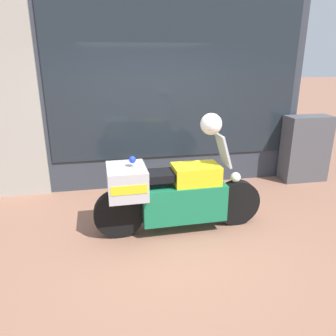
# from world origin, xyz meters

# --- Properties ---
(ground_plane) EXTENTS (60.00, 60.00, 0.00)m
(ground_plane) POSITION_xyz_m (0.00, 0.00, 0.00)
(ground_plane) COLOR #8E604C
(shop_building) EXTENTS (5.50, 0.55, 3.74)m
(shop_building) POSITION_xyz_m (-0.40, 2.00, 1.87)
(shop_building) COLOR #333842
(shop_building) RESTS_ON ground
(window_display) EXTENTS (4.12, 0.30, 2.12)m
(window_display) POSITION_xyz_m (0.39, 2.03, 0.50)
(window_display) COLOR slate
(window_display) RESTS_ON ground
(paramedic_motorcycle) EXTENTS (2.30, 0.63, 1.32)m
(paramedic_motorcycle) POSITION_xyz_m (-0.02, 0.11, 0.55)
(paramedic_motorcycle) COLOR black
(paramedic_motorcycle) RESTS_ON ground
(utility_cabinet) EXTENTS (0.84, 0.40, 1.24)m
(utility_cabinet) POSITION_xyz_m (2.87, 1.55, 0.62)
(utility_cabinet) COLOR #4C4C51
(utility_cabinet) RESTS_ON ground
(white_helmet) EXTENTS (0.28, 0.28, 0.28)m
(white_helmet) POSITION_xyz_m (0.50, 0.12, 1.46)
(white_helmet) COLOR white
(white_helmet) RESTS_ON paramedic_motorcycle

